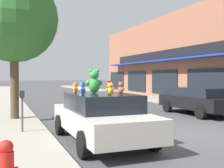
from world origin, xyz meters
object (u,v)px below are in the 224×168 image
at_px(teddy_bear_yellow, 110,89).
at_px(teddy_bear_orange, 75,88).
at_px(teddy_bear_white, 82,88).
at_px(teddy_bear_red, 109,87).
at_px(parking_meter, 22,106).
at_px(street_tree, 14,19).
at_px(teddy_bear_giant, 94,81).
at_px(teddy_bear_brown, 121,88).
at_px(parked_car_far_center, 198,99).
at_px(teddy_bear_blue, 83,88).
at_px(plush_art_car, 101,116).
at_px(teddy_bear_pink, 112,88).
at_px(fire_hydrant, 6,167).

bearing_deg(teddy_bear_yellow, teddy_bear_orange, -57.57).
distance_m(teddy_bear_white, teddy_bear_yellow, 1.58).
distance_m(teddy_bear_red, parking_meter, 2.87).
bearing_deg(teddy_bear_orange, street_tree, -137.06).
xyz_separation_m(teddy_bear_giant, teddy_bear_brown, (0.59, -0.62, -0.18)).
relative_size(teddy_bear_brown, parked_car_far_center, 0.08).
xyz_separation_m(teddy_bear_red, teddy_bear_white, (-0.48, 1.13, -0.05)).
bearing_deg(teddy_bear_blue, teddy_bear_yellow, 95.39).
xyz_separation_m(teddy_bear_white, teddy_bear_yellow, (0.35, -1.54, 0.02)).
bearing_deg(teddy_bear_orange, teddy_bear_blue, 31.57).
relative_size(teddy_bear_yellow, street_tree, 0.06).
xyz_separation_m(teddy_bear_brown, street_tree, (-2.66, 4.74, 2.65)).
xyz_separation_m(teddy_bear_orange, teddy_bear_yellow, (0.73, -0.83, 0.00)).
distance_m(plush_art_car, teddy_bear_pink, 1.21).
height_order(teddy_bear_giant, parking_meter, teddy_bear_giant).
distance_m(plush_art_car, teddy_bear_orange, 1.07).
bearing_deg(teddy_bear_giant, teddy_bear_brown, 138.80).
relative_size(teddy_bear_white, teddy_bear_yellow, 0.85).
relative_size(teddy_bear_yellow, parked_car_far_center, 0.08).
bearing_deg(teddy_bear_giant, plush_art_car, 106.14).
relative_size(teddy_bear_yellow, parking_meter, 0.26).
height_order(teddy_bear_red, teddy_bear_yellow, teddy_bear_red).
relative_size(teddy_bear_blue, teddy_bear_orange, 1.07).
bearing_deg(teddy_bear_giant, parked_car_far_center, -147.69).
relative_size(teddy_bear_giant, parked_car_far_center, 0.17).
bearing_deg(teddy_bear_white, teddy_bear_orange, 90.82).
bearing_deg(teddy_bear_giant, fire_hydrant, 60.42).
height_order(parked_car_far_center, street_tree, street_tree).
xyz_separation_m(plush_art_car, parking_meter, (-2.05, 1.53, 0.23)).
bearing_deg(teddy_bear_blue, fire_hydrant, -3.49).
relative_size(plush_art_car, teddy_bear_white, 16.14).
xyz_separation_m(plush_art_car, fire_hydrant, (-2.57, -3.22, -0.19)).
bearing_deg(teddy_bear_orange, teddy_bear_brown, 93.45).
distance_m(teddy_bear_pink, teddy_bear_orange, 1.39).
height_order(teddy_bear_blue, street_tree, street_tree).
bearing_deg(parking_meter, teddy_bear_white, -18.46).
height_order(teddy_bear_white, street_tree, street_tree).
relative_size(street_tree, parking_meter, 4.59).
xyz_separation_m(teddy_bear_brown, teddy_bear_orange, (-1.20, 0.45, -0.01)).
bearing_deg(teddy_bear_orange, plush_art_car, 95.44).
relative_size(teddy_bear_giant, teddy_bear_pink, 2.83).
bearing_deg(plush_art_car, teddy_bear_yellow, -86.00).
relative_size(teddy_bear_giant, parking_meter, 0.56).
height_order(teddy_bear_blue, teddy_bear_brown, teddy_bear_blue).
bearing_deg(teddy_bear_giant, teddy_bear_pink, -149.72).
xyz_separation_m(teddy_bear_blue, street_tree, (-1.53, 4.81, 2.65)).
height_order(parked_car_far_center, fire_hydrant, parked_car_far_center).
bearing_deg(parking_meter, teddy_bear_blue, -51.79).
height_order(teddy_bear_giant, teddy_bear_brown, teddy_bear_giant).
height_order(teddy_bear_white, teddy_bear_orange, teddy_bear_orange).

